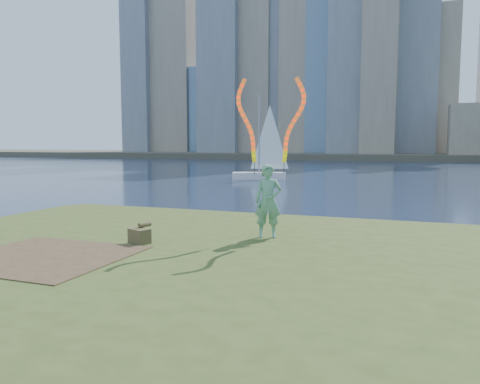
% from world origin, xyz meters
% --- Properties ---
extents(ground, '(320.00, 320.00, 0.00)m').
position_xyz_m(ground, '(0.00, 0.00, 0.00)').
color(ground, '#19253F').
rests_on(ground, ground).
extents(grassy_knoll, '(20.00, 18.00, 0.80)m').
position_xyz_m(grassy_knoll, '(0.00, -2.30, 0.34)').
color(grassy_knoll, '#3B4B1B').
rests_on(grassy_knoll, ground).
extents(dirt_patch, '(3.20, 3.00, 0.02)m').
position_xyz_m(dirt_patch, '(-2.20, -3.20, 0.81)').
color(dirt_patch, '#47331E').
rests_on(dirt_patch, grassy_knoll).
extents(far_shore, '(320.00, 40.00, 1.20)m').
position_xyz_m(far_shore, '(0.00, 95.00, 0.60)').
color(far_shore, '#4B4637').
rests_on(far_shore, ground).
extents(woman_with_ribbons, '(2.01, 0.77, 4.14)m').
position_xyz_m(woman_with_ribbons, '(1.44, 0.27, 2.19)').
color(woman_with_ribbons, '#12783F').
rests_on(woman_with_ribbons, grassy_knoll).
extents(canvas_bag, '(0.55, 0.62, 0.45)m').
position_xyz_m(canvas_bag, '(-1.11, -1.41, 0.99)').
color(canvas_bag, brown).
rests_on(canvas_bag, grassy_knoll).
extents(sailboat, '(4.88, 2.75, 7.39)m').
position_xyz_m(sailboat, '(-7.70, 28.31, 1.27)').
color(sailboat, white).
rests_on(sailboat, ground).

